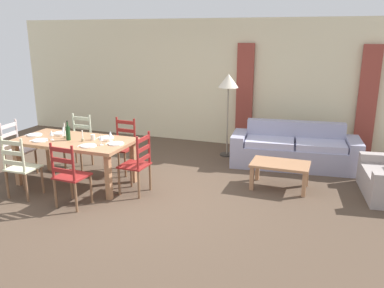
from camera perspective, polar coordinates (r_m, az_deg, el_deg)
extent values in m
cube|color=brown|center=(6.21, -7.15, -7.22)|extent=(9.60, 9.60, 0.02)
cube|color=beige|center=(8.84, 2.46, 8.93)|extent=(9.60, 0.16, 2.70)
cube|color=brown|center=(8.52, 7.59, 6.85)|extent=(0.35, 0.08, 2.20)
cube|color=brown|center=(8.34, 23.96, 5.44)|extent=(0.35, 0.08, 2.20)
cube|color=#AB7751|center=(6.62, -16.69, 0.41)|extent=(1.90, 0.96, 0.05)
cube|color=#AB7751|center=(6.99, -23.91, -2.71)|extent=(0.08, 0.08, 0.70)
cube|color=#AB7751|center=(5.96, -11.98, -4.72)|extent=(0.08, 0.08, 0.70)
cube|color=#AB7751|center=(7.52, -19.96, -1.04)|extent=(0.08, 0.08, 0.70)
cube|color=#AB7751|center=(6.58, -8.49, -2.58)|extent=(0.08, 0.08, 0.70)
cube|color=beige|center=(6.45, -23.19, -3.19)|extent=(0.43, 0.41, 0.03)
cylinder|color=brown|center=(6.76, -23.16, -4.42)|extent=(0.04, 0.04, 0.43)
cylinder|color=brown|center=(6.53, -20.81, -4.86)|extent=(0.04, 0.04, 0.43)
cylinder|color=brown|center=(6.53, -25.15, -5.34)|extent=(0.04, 0.04, 0.43)
cylinder|color=brown|center=(6.29, -22.78, -5.85)|extent=(0.04, 0.04, 0.43)
cylinder|color=beige|center=(6.38, -25.66, -1.20)|extent=(0.04, 0.04, 0.50)
cylinder|color=beige|center=(6.14, -23.27, -1.56)|extent=(0.04, 0.04, 0.50)
cube|color=beige|center=(6.29, -24.35, -2.51)|extent=(0.38, 0.03, 0.06)
cube|color=beige|center=(6.25, -24.51, -1.20)|extent=(0.38, 0.03, 0.06)
cube|color=beige|center=(6.21, -24.66, 0.12)|extent=(0.38, 0.03, 0.06)
cube|color=maroon|center=(5.86, -16.92, -4.45)|extent=(0.44, 0.42, 0.03)
cylinder|color=brown|center=(6.17, -17.04, -5.71)|extent=(0.04, 0.04, 0.43)
cylinder|color=brown|center=(5.95, -14.36, -6.29)|extent=(0.04, 0.04, 0.43)
cylinder|color=brown|center=(5.93, -19.14, -6.77)|extent=(0.04, 0.04, 0.43)
cylinder|color=brown|center=(5.71, -16.42, -7.42)|extent=(0.04, 0.04, 0.43)
cylinder|color=maroon|center=(5.77, -19.57, -2.24)|extent=(0.04, 0.04, 0.50)
cylinder|color=maroon|center=(5.54, -16.81, -2.73)|extent=(0.04, 0.04, 0.50)
cube|color=maroon|center=(5.69, -18.11, -3.72)|extent=(0.38, 0.04, 0.06)
cube|color=maroon|center=(5.65, -18.24, -2.28)|extent=(0.38, 0.04, 0.06)
cube|color=maroon|center=(5.60, -18.37, -0.83)|extent=(0.38, 0.04, 0.06)
cube|color=beige|center=(7.52, -16.22, 0.08)|extent=(0.42, 0.40, 0.03)
cylinder|color=brown|center=(7.35, -15.72, -2.12)|extent=(0.04, 0.04, 0.43)
cylinder|color=brown|center=(7.56, -17.94, -1.80)|extent=(0.04, 0.04, 0.43)
cylinder|color=brown|center=(7.62, -14.24, -1.39)|extent=(0.04, 0.04, 0.43)
cylinder|color=brown|center=(7.82, -16.43, -1.10)|extent=(0.04, 0.04, 0.43)
cylinder|color=beige|center=(7.49, -14.50, 2.21)|extent=(0.04, 0.04, 0.50)
cylinder|color=beige|center=(7.70, -16.71, 2.41)|extent=(0.04, 0.04, 0.50)
cube|color=beige|center=(7.62, -15.55, 1.36)|extent=(0.38, 0.02, 0.06)
cube|color=beige|center=(7.59, -15.63, 2.46)|extent=(0.38, 0.02, 0.06)
cube|color=beige|center=(7.56, -15.71, 3.56)|extent=(0.38, 0.02, 0.06)
cube|color=maroon|center=(7.03, -10.19, -0.61)|extent=(0.44, 0.42, 0.03)
cylinder|color=brown|center=(6.87, -9.61, -2.99)|extent=(0.04, 0.04, 0.43)
cylinder|color=brown|center=(7.07, -12.08, -2.59)|extent=(0.04, 0.04, 0.43)
cylinder|color=brown|center=(7.15, -8.15, -2.19)|extent=(0.04, 0.04, 0.43)
cylinder|color=brown|center=(7.33, -10.56, -1.83)|extent=(0.04, 0.04, 0.43)
cylinder|color=maroon|center=(7.01, -8.31, 1.64)|extent=(0.04, 0.04, 0.50)
cylinder|color=maroon|center=(7.20, -10.76, 1.91)|extent=(0.04, 0.04, 0.50)
cube|color=maroon|center=(7.14, -9.50, 0.76)|extent=(0.38, 0.04, 0.06)
cube|color=maroon|center=(7.10, -9.56, 1.93)|extent=(0.38, 0.04, 0.06)
cube|color=maroon|center=(7.07, -9.61, 3.11)|extent=(0.38, 0.04, 0.06)
cube|color=beige|center=(7.39, -23.65, -0.93)|extent=(0.42, 0.44, 0.03)
cylinder|color=brown|center=(7.48, -21.58, -2.36)|extent=(0.04, 0.04, 0.43)
cylinder|color=brown|center=(7.21, -23.32, -3.19)|extent=(0.04, 0.04, 0.43)
cylinder|color=brown|center=(7.69, -23.58, -2.10)|extent=(0.04, 0.04, 0.43)
cylinder|color=brown|center=(7.43, -25.34, -2.89)|extent=(0.04, 0.04, 0.43)
cylinder|color=beige|center=(7.56, -23.98, 1.46)|extent=(0.04, 0.04, 0.50)
cylinder|color=beige|center=(7.30, -25.79, 0.78)|extent=(0.04, 0.04, 0.50)
cube|color=beige|center=(7.46, -24.76, 0.16)|extent=(0.05, 0.38, 0.06)
cube|color=beige|center=(7.43, -24.89, 1.27)|extent=(0.05, 0.38, 0.06)
cube|color=beige|center=(7.39, -25.02, 2.40)|extent=(0.05, 0.38, 0.06)
cube|color=maroon|center=(6.11, -8.34, -3.06)|extent=(0.41, 0.43, 0.03)
cylinder|color=brown|center=(6.13, -10.48, -5.39)|extent=(0.04, 0.04, 0.43)
cylinder|color=brown|center=(6.41, -8.76, -4.33)|extent=(0.04, 0.04, 0.43)
cylinder|color=brown|center=(5.96, -7.70, -5.88)|extent=(0.04, 0.04, 0.43)
cylinder|color=brown|center=(6.26, -6.07, -4.76)|extent=(0.04, 0.04, 0.43)
cylinder|color=maroon|center=(5.80, -7.88, -1.35)|extent=(0.04, 0.04, 0.50)
cylinder|color=maroon|center=(6.10, -6.21, -0.43)|extent=(0.04, 0.04, 0.50)
cube|color=maroon|center=(5.99, -6.98, -2.07)|extent=(0.04, 0.38, 0.06)
cube|color=maroon|center=(5.94, -7.03, -0.69)|extent=(0.04, 0.38, 0.06)
cube|color=maroon|center=(5.90, -7.08, 0.70)|extent=(0.04, 0.38, 0.06)
cylinder|color=white|center=(6.70, -21.07, 0.50)|extent=(0.24, 0.24, 0.02)
cube|color=silver|center=(6.80, -22.02, 0.56)|extent=(0.02, 0.17, 0.01)
cylinder|color=white|center=(6.16, -14.72, -0.24)|extent=(0.24, 0.24, 0.02)
cube|color=silver|center=(6.24, -15.85, -0.16)|extent=(0.02, 0.17, 0.01)
cylinder|color=white|center=(7.07, -18.44, 1.51)|extent=(0.24, 0.24, 0.02)
cube|color=silver|center=(7.16, -19.38, 1.56)|extent=(0.02, 0.17, 0.01)
cylinder|color=white|center=(6.55, -12.25, 0.89)|extent=(0.24, 0.24, 0.02)
cube|color=silver|center=(6.64, -13.35, 0.95)|extent=(0.02, 0.17, 0.01)
cylinder|color=white|center=(7.10, -21.77, 1.24)|extent=(0.24, 0.24, 0.02)
cube|color=silver|center=(7.20, -22.66, 1.29)|extent=(0.03, 0.17, 0.01)
cylinder|color=white|center=(6.18, -10.89, 0.06)|extent=(0.24, 0.24, 0.02)
cube|color=silver|center=(6.26, -12.07, 0.14)|extent=(0.03, 0.17, 0.01)
cylinder|color=#143819|center=(6.58, -17.47, 1.47)|extent=(0.07, 0.07, 0.22)
cylinder|color=#143819|center=(6.54, -17.58, 2.75)|extent=(0.02, 0.02, 0.08)
cylinder|color=black|center=(6.53, -17.62, 3.15)|extent=(0.03, 0.03, 0.02)
cylinder|color=white|center=(6.69, -19.56, 0.58)|extent=(0.06, 0.06, 0.01)
cylinder|color=white|center=(6.68, -19.59, 0.89)|extent=(0.01, 0.01, 0.07)
cone|color=white|center=(6.67, -19.65, 1.54)|extent=(0.06, 0.06, 0.08)
cylinder|color=white|center=(6.18, -12.94, -0.12)|extent=(0.06, 0.06, 0.01)
cylinder|color=white|center=(6.17, -12.96, 0.22)|extent=(0.01, 0.01, 0.07)
cone|color=white|center=(6.15, -13.01, 0.91)|extent=(0.06, 0.06, 0.08)
cylinder|color=white|center=(6.90, -18.03, 1.16)|extent=(0.06, 0.06, 0.01)
cylinder|color=white|center=(6.89, -18.05, 1.46)|extent=(0.01, 0.01, 0.07)
cone|color=white|center=(6.87, -18.11, 2.09)|extent=(0.06, 0.06, 0.08)
cylinder|color=white|center=(6.38, -11.66, 0.47)|extent=(0.06, 0.06, 0.01)
cylinder|color=white|center=(6.37, -11.68, 0.80)|extent=(0.01, 0.01, 0.07)
cone|color=white|center=(6.35, -11.72, 1.47)|extent=(0.06, 0.06, 0.08)
cylinder|color=silver|center=(6.50, -14.12, 0.97)|extent=(0.07, 0.07, 0.09)
cylinder|color=#998C66|center=(6.73, -17.85, 0.96)|extent=(0.05, 0.05, 0.04)
cylinder|color=white|center=(6.70, -17.94, 2.02)|extent=(0.02, 0.02, 0.22)
cylinder|color=#998C66|center=(6.46, -15.50, 0.55)|extent=(0.05, 0.05, 0.04)
cylinder|color=white|center=(6.44, -15.56, 1.31)|extent=(0.02, 0.02, 0.14)
cube|color=#9C9BB6|center=(7.54, 14.50, -1.72)|extent=(1.88, 1.00, 0.40)
cube|color=#9C9BB6|center=(7.77, 14.59, 0.34)|extent=(1.81, 0.40, 0.80)
cube|color=#9C9BB6|center=(7.61, 22.23, -1.55)|extent=(0.33, 0.82, 0.58)
cube|color=#9C9BB6|center=(7.56, 6.81, -0.56)|extent=(0.33, 0.82, 0.58)
cube|color=#AFAECC|center=(7.45, 18.09, -0.14)|extent=(0.93, 0.73, 0.12)
cube|color=#AFAECC|center=(7.42, 11.17, 0.31)|extent=(0.93, 0.73, 0.12)
cube|color=#AB7751|center=(6.40, 12.64, -2.86)|extent=(0.90, 0.56, 0.04)
cube|color=#AB7751|center=(6.31, 8.63, -4.93)|extent=(0.06, 0.06, 0.38)
cube|color=#AB7751|center=(6.22, 15.89, -5.70)|extent=(0.06, 0.06, 0.38)
cube|color=#AB7751|center=(6.74, 9.44, -3.61)|extent=(0.06, 0.06, 0.38)
cube|color=#AB7751|center=(6.65, 16.23, -4.31)|extent=(0.06, 0.06, 0.38)
cylinder|color=#332D28|center=(8.06, 5.03, -1.52)|extent=(0.28, 0.28, 0.03)
cylinder|color=gray|center=(7.88, 5.15, 3.28)|extent=(0.03, 0.03, 1.35)
cone|color=beige|center=(7.75, 5.30, 9.10)|extent=(0.40, 0.40, 0.26)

